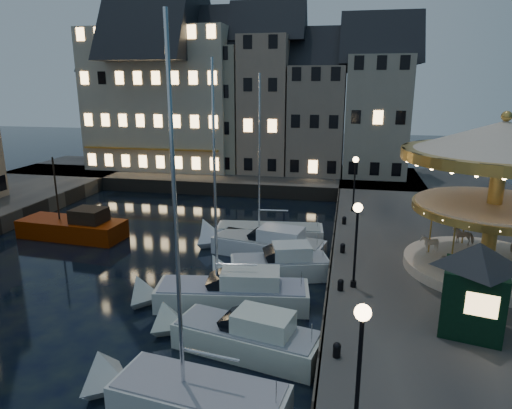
% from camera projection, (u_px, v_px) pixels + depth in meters
% --- Properties ---
extents(ground, '(160.00, 160.00, 0.00)m').
position_uv_depth(ground, '(204.00, 307.00, 22.69)').
color(ground, black).
rests_on(ground, ground).
extents(quay_east, '(16.00, 56.00, 1.30)m').
position_uv_depth(quay_east, '(476.00, 270.00, 25.50)').
color(quay_east, '#474442').
rests_on(quay_east, ground).
extents(quay_north, '(44.00, 12.00, 1.30)m').
position_uv_depth(quay_north, '(213.00, 176.00, 50.54)').
color(quay_north, '#474442').
rests_on(quay_north, ground).
extents(quaywall_e, '(0.15, 44.00, 1.30)m').
position_uv_depth(quaywall_e, '(332.00, 259.00, 27.04)').
color(quaywall_e, '#47423A').
rests_on(quaywall_e, ground).
extents(quaywall_n, '(48.00, 0.15, 1.30)m').
position_uv_depth(quaywall_n, '(214.00, 189.00, 44.48)').
color(quaywall_n, '#47423A').
rests_on(quaywall_n, ground).
extents(streetlamp_a, '(0.44, 0.44, 4.17)m').
position_uv_depth(streetlamp_a, '(360.00, 356.00, 11.74)').
color(streetlamp_a, black).
rests_on(streetlamp_a, quay_east).
extents(streetlamp_b, '(0.44, 0.44, 4.17)m').
position_uv_depth(streetlamp_b, '(356.00, 233.00, 21.20)').
color(streetlamp_b, black).
rests_on(streetlamp_b, quay_east).
extents(streetlamp_c, '(0.44, 0.44, 4.17)m').
position_uv_depth(streetlamp_c, '(355.00, 176.00, 33.96)').
color(streetlamp_c, black).
rests_on(streetlamp_c, quay_east).
extents(bollard_a, '(0.30, 0.30, 0.57)m').
position_uv_depth(bollard_a, '(337.00, 349.00, 16.27)').
color(bollard_a, black).
rests_on(bollard_a, quay_east).
extents(bollard_b, '(0.30, 0.30, 0.57)m').
position_uv_depth(bollard_b, '(341.00, 284.00, 21.47)').
color(bollard_b, black).
rests_on(bollard_b, quay_east).
extents(bollard_c, '(0.30, 0.30, 0.57)m').
position_uv_depth(bollard_c, '(343.00, 248.00, 26.20)').
color(bollard_c, black).
rests_on(bollard_c, quay_east).
extents(bollard_d, '(0.30, 0.30, 0.57)m').
position_uv_depth(bollard_d, '(344.00, 220.00, 31.40)').
color(bollard_d, black).
rests_on(bollard_d, quay_east).
extents(townhouse_na, '(5.50, 8.00, 12.80)m').
position_uv_depth(townhouse_na, '(121.00, 108.00, 52.78)').
color(townhouse_na, gray).
rests_on(townhouse_na, quay_north).
extents(townhouse_nb, '(6.16, 8.00, 13.80)m').
position_uv_depth(townhouse_nb, '(165.00, 105.00, 51.60)').
color(townhouse_nb, slate).
rests_on(townhouse_nb, quay_north).
extents(townhouse_nc, '(6.82, 8.00, 14.80)m').
position_uv_depth(townhouse_nc, '(216.00, 100.00, 50.30)').
color(townhouse_nc, gray).
rests_on(townhouse_nc, quay_north).
extents(townhouse_nd, '(5.50, 8.00, 15.80)m').
position_uv_depth(townhouse_nd, '(267.00, 96.00, 49.06)').
color(townhouse_nd, gray).
rests_on(townhouse_nd, quay_north).
extents(townhouse_ne, '(6.16, 8.00, 12.80)m').
position_uv_depth(townhouse_ne, '(318.00, 111.00, 48.41)').
color(townhouse_ne, gray).
rests_on(townhouse_ne, quay_north).
extents(townhouse_nf, '(6.82, 8.00, 13.80)m').
position_uv_depth(townhouse_nf, '(377.00, 107.00, 47.11)').
color(townhouse_nf, gray).
rests_on(townhouse_nf, quay_north).
extents(hotel_corner, '(17.60, 9.00, 16.80)m').
position_uv_depth(hotel_corner, '(164.00, 91.00, 51.20)').
color(hotel_corner, '#BEB19B').
rests_on(hotel_corner, quay_north).
extents(motorboat_a, '(7.03, 3.10, 11.60)m').
position_uv_depth(motorboat_a, '(184.00, 397.00, 15.39)').
color(motorboat_a, silver).
rests_on(motorboat_a, ground).
extents(motorboat_b, '(7.20, 3.39, 2.15)m').
position_uv_depth(motorboat_b, '(238.00, 336.00, 18.87)').
color(motorboat_b, silver).
rests_on(motorboat_b, ground).
extents(motorboat_c, '(8.61, 3.33, 11.38)m').
position_uv_depth(motorboat_c, '(224.00, 294.00, 22.58)').
color(motorboat_c, silver).
rests_on(motorboat_c, ground).
extents(motorboat_d, '(6.62, 3.80, 2.15)m').
position_uv_depth(motorboat_d, '(272.00, 267.00, 25.94)').
color(motorboat_d, silver).
rests_on(motorboat_d, ground).
extents(motorboat_e, '(8.22, 3.85, 2.15)m').
position_uv_depth(motorboat_e, '(262.00, 245.00, 29.36)').
color(motorboat_e, silver).
rests_on(motorboat_e, ground).
extents(motorboat_f, '(8.44, 3.01, 11.16)m').
position_uv_depth(motorboat_f, '(261.00, 234.00, 31.84)').
color(motorboat_f, white).
rests_on(motorboat_f, ground).
extents(red_fishing_boat, '(7.73, 3.17, 5.97)m').
position_uv_depth(red_fishing_boat, '(74.00, 228.00, 32.50)').
color(red_fishing_boat, '#711E00').
rests_on(red_fishing_boat, ground).
extents(carousel, '(9.36, 9.36, 8.19)m').
position_uv_depth(carousel, '(500.00, 169.00, 22.30)').
color(carousel, beige).
rests_on(carousel, quay_east).
extents(ticket_kiosk, '(3.57, 3.57, 4.18)m').
position_uv_depth(ticket_kiosk, '(477.00, 272.00, 17.45)').
color(ticket_kiosk, black).
rests_on(ticket_kiosk, quay_east).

